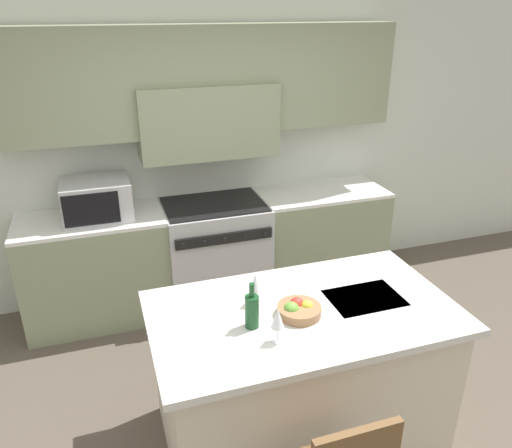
{
  "coord_description": "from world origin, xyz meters",
  "views": [
    {
      "loc": [
        -0.92,
        -2.13,
        2.54
      ],
      "look_at": [
        0.06,
        0.81,
        1.17
      ],
      "focal_mm": 35.0,
      "sensor_mm": 36.0,
      "label": 1
    }
  ],
  "objects": [
    {
      "name": "ground_plane",
      "position": [
        0.0,
        0.0,
        0.0
      ],
      "size": [
        10.0,
        10.0,
        0.0
      ],
      "primitive_type": "plane",
      "color": "brown"
    },
    {
      "name": "back_cabinetry",
      "position": [
        0.0,
        2.08,
        1.59
      ],
      "size": [
        10.0,
        0.46,
        2.7
      ],
      "color": "silver",
      "rests_on": "ground_plane"
    },
    {
      "name": "back_counter",
      "position": [
        -0.0,
        1.83,
        0.47
      ],
      "size": [
        3.26,
        0.62,
        0.95
      ],
      "color": "gray",
      "rests_on": "ground_plane"
    },
    {
      "name": "range_stove",
      "position": [
        -0.0,
        1.81,
        0.48
      ],
      "size": [
        0.89,
        0.7,
        0.95
      ],
      "color": "#B7B7BC",
      "rests_on": "ground_plane"
    },
    {
      "name": "microwave",
      "position": [
        -0.96,
        1.83,
        1.1
      ],
      "size": [
        0.53,
        0.44,
        0.31
      ],
      "color": "#B7B7BC",
      "rests_on": "back_counter"
    },
    {
      "name": "kitchen_island",
      "position": [
        0.11,
        0.1,
        0.46
      ],
      "size": [
        1.78,
        1.0,
        0.92
      ],
      "color": "beige",
      "rests_on": "ground_plane"
    },
    {
      "name": "wine_bottle",
      "position": [
        -0.22,
        0.04,
        1.02
      ],
      "size": [
        0.08,
        0.08,
        0.27
      ],
      "color": "#194723",
      "rests_on": "kitchen_island"
    },
    {
      "name": "wine_glass_near",
      "position": [
        -0.14,
        -0.13,
        1.06
      ],
      "size": [
        0.07,
        0.07,
        0.21
      ],
      "color": "white",
      "rests_on": "kitchen_island"
    },
    {
      "name": "wine_glass_far",
      "position": [
        -0.14,
        0.24,
        1.06
      ],
      "size": [
        0.07,
        0.07,
        0.21
      ],
      "color": "white",
      "rests_on": "kitchen_island"
    },
    {
      "name": "fruit_bowl",
      "position": [
        0.06,
        0.06,
        0.95
      ],
      "size": [
        0.25,
        0.25,
        0.09
      ],
      "color": "#996B47",
      "rests_on": "kitchen_island"
    }
  ]
}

